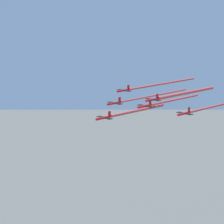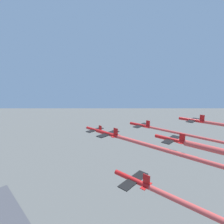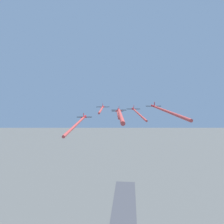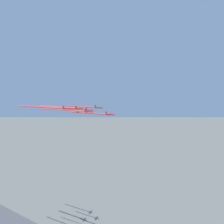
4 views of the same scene
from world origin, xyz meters
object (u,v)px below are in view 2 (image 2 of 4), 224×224
at_px(jet_0, 95,130).
at_px(jet_1, 108,134).
at_px(jet_2, 140,125).
at_px(jet_5, 192,120).
at_px(jet_3, 133,179).
at_px(jet_4, 170,139).

distance_m(jet_0, jet_1, 16.87).
distance_m(jet_2, jet_5, 16.65).
distance_m(jet_2, jet_3, 28.88).
xyz_separation_m(jet_0, jet_5, (24.54, 21.91, 5.20)).
height_order(jet_0, jet_4, jet_4).
relative_size(jet_1, jet_4, 1.00).
xyz_separation_m(jet_1, jet_2, (-3.26, 16.36, -1.14)).
distance_m(jet_1, jet_5, 28.79).
distance_m(jet_0, jet_3, 32.90).
bearing_deg(jet_3, jet_1, 59.53).
xyz_separation_m(jet_2, jet_5, (12.27, 10.95, 2.60)).
bearing_deg(jet_5, jet_4, -180.00).
relative_size(jet_2, jet_3, 1.00).
xyz_separation_m(jet_1, jet_5, (9.01, 27.31, 1.46)).
height_order(jet_1, jet_5, jet_5).
bearing_deg(jet_0, jet_4, -90.00).
bearing_deg(jet_5, jet_2, 120.47).
height_order(jet_1, jet_2, jet_1).
relative_size(jet_2, jet_5, 1.00).
bearing_deg(jet_5, jet_0, 120.47).
height_order(jet_3, jet_5, jet_5).
xyz_separation_m(jet_4, jet_5, (-3.26, 16.36, 1.92)).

